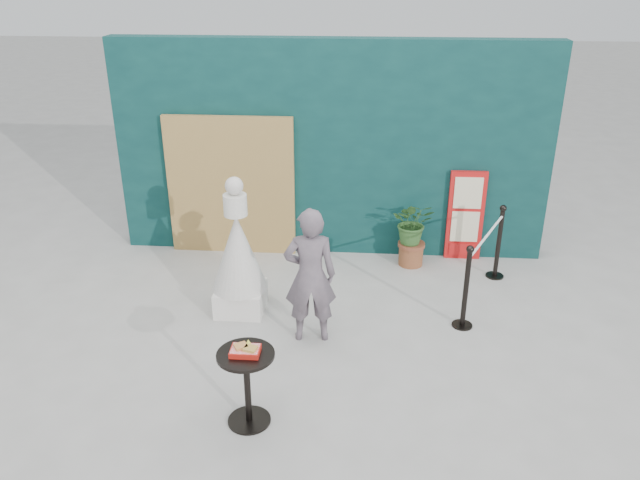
{
  "coord_description": "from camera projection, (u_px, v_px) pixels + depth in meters",
  "views": [
    {
      "loc": [
        0.51,
        -5.25,
        3.91
      ],
      "look_at": [
        0.0,
        1.2,
        1.0
      ],
      "focal_mm": 35.0,
      "sensor_mm": 36.0,
      "label": 1
    }
  ],
  "objects": [
    {
      "name": "stanchion_barrier",
      "position": [
        484.0,
        264.0,
        7.67
      ],
      "size": [
        0.84,
        1.54,
        1.03
      ],
      "color": "black",
      "rests_on": "ground"
    },
    {
      "name": "woman",
      "position": [
        310.0,
        276.0,
        6.76
      ],
      "size": [
        0.61,
        0.44,
        1.57
      ],
      "primitive_type": "imported",
      "rotation": [
        0.0,
        0.0,
        3.26
      ],
      "color": "slate",
      "rests_on": "ground"
    },
    {
      "name": "bamboo_fence",
      "position": [
        231.0,
        186.0,
        8.78
      ],
      "size": [
        1.8,
        0.08,
        2.0
      ],
      "primitive_type": "cube",
      "color": "tan",
      "rests_on": "ground"
    },
    {
      "name": "back_wall",
      "position": [
        331.0,
        150.0,
        8.66
      ],
      "size": [
        6.0,
        0.3,
        3.0
      ],
      "primitive_type": "cube",
      "color": "#0A2E2F",
      "rests_on": "ground"
    },
    {
      "name": "food_basket",
      "position": [
        246.0,
        350.0,
        5.47
      ],
      "size": [
        0.26,
        0.19,
        0.11
      ],
      "color": "red",
      "rests_on": "cafe_table"
    },
    {
      "name": "planter",
      "position": [
        413.0,
        228.0,
        8.55
      ],
      "size": [
        0.56,
        0.48,
        0.95
      ],
      "color": "brown",
      "rests_on": "ground"
    },
    {
      "name": "menu_board",
      "position": [
        465.0,
        216.0,
        8.7
      ],
      "size": [
        0.5,
        0.07,
        1.3
      ],
      "color": "red",
      "rests_on": "ground"
    },
    {
      "name": "ground",
      "position": [
        311.0,
        376.0,
        6.42
      ],
      "size": [
        60.0,
        60.0,
        0.0
      ],
      "primitive_type": "plane",
      "color": "#ADAAA5",
      "rests_on": "ground"
    },
    {
      "name": "cafe_table",
      "position": [
        247.0,
        377.0,
        5.59
      ],
      "size": [
        0.52,
        0.52,
        0.75
      ],
      "color": "black",
      "rests_on": "ground"
    },
    {
      "name": "statue",
      "position": [
        238.0,
        258.0,
        7.35
      ],
      "size": [
        0.67,
        0.67,
        1.7
      ],
      "color": "white",
      "rests_on": "ground"
    }
  ]
}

